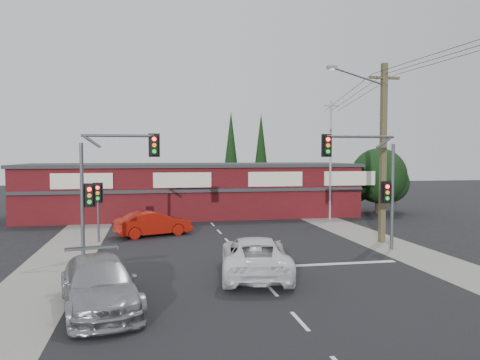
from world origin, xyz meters
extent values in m
plane|color=black|center=(0.00, 0.00, 0.00)|extent=(120.00, 120.00, 0.00)
cube|color=black|center=(0.00, 5.00, 0.01)|extent=(14.00, 70.00, 0.01)
cube|color=gray|center=(-8.50, 5.00, 0.01)|extent=(3.00, 70.00, 0.02)
cube|color=gray|center=(8.50, 5.00, 0.01)|extent=(3.00, 70.00, 0.02)
cube|color=silver|center=(3.50, -1.50, 0.01)|extent=(6.50, 0.35, 0.01)
imported|color=white|center=(-0.13, -2.73, 0.80)|extent=(3.53, 6.10, 1.60)
imported|color=gray|center=(-5.94, -5.85, 0.80)|extent=(3.31, 5.85, 1.60)
imported|color=#A11409|center=(-4.15, 7.58, 0.76)|extent=(4.86, 3.05, 1.51)
cube|color=silver|center=(0.00, -8.16, 0.01)|extent=(0.12, 1.60, 0.01)
cube|color=silver|center=(0.00, -4.88, 0.01)|extent=(0.12, 1.60, 0.01)
cube|color=silver|center=(0.00, -1.60, 0.01)|extent=(0.12, 1.60, 0.01)
cube|color=silver|center=(0.00, 1.68, 0.01)|extent=(0.12, 1.60, 0.01)
cube|color=silver|center=(0.00, 4.96, 0.01)|extent=(0.12, 1.60, 0.01)
cube|color=silver|center=(0.00, 8.23, 0.01)|extent=(0.12, 1.60, 0.01)
cube|color=silver|center=(0.00, 11.51, 0.01)|extent=(0.12, 1.60, 0.01)
cube|color=silver|center=(0.00, 14.79, 0.01)|extent=(0.12, 1.60, 0.01)
cube|color=silver|center=(0.00, 18.07, 0.01)|extent=(0.12, 1.60, 0.01)
cube|color=#440D11|center=(-1.00, 17.00, 2.00)|extent=(26.00, 8.00, 4.00)
cube|color=#2D2D30|center=(-1.00, 17.00, 4.10)|extent=(26.40, 8.40, 0.25)
cube|color=beige|center=(-9.00, 12.95, 3.10)|extent=(4.20, 0.12, 1.10)
cube|color=beige|center=(-2.00, 12.95, 3.10)|extent=(4.20, 0.12, 1.10)
cube|color=beige|center=(5.00, 12.95, 3.10)|extent=(4.20, 0.12, 1.10)
cube|color=beige|center=(11.00, 12.95, 3.10)|extent=(4.20, 0.12, 1.10)
cube|color=#2D2D30|center=(-1.00, 12.90, 2.30)|extent=(26.00, 0.15, 0.25)
cylinder|color=#2D2116|center=(14.50, 15.00, 0.90)|extent=(0.50, 0.50, 1.80)
sphere|color=black|center=(14.50, 15.00, 3.20)|extent=(4.60, 4.60, 4.60)
sphere|color=black|center=(16.00, 16.00, 2.50)|extent=(3.40, 3.40, 3.40)
sphere|color=black|center=(13.20, 16.40, 2.30)|extent=(2.80, 2.80, 2.80)
cylinder|color=#2D2116|center=(3.50, 24.00, 1.00)|extent=(0.24, 0.24, 2.00)
cone|color=black|center=(3.50, 24.00, 5.50)|extent=(1.80, 1.80, 7.50)
cylinder|color=#2D2116|center=(7.00, 26.00, 1.00)|extent=(0.24, 0.24, 2.00)
cone|color=black|center=(7.00, 26.00, 5.50)|extent=(1.80, 1.80, 7.50)
cylinder|color=#47494C|center=(-7.50, 2.00, 2.75)|extent=(0.18, 0.18, 5.50)
cylinder|color=#47494C|center=(-5.80, 2.00, 5.85)|extent=(3.40, 0.14, 0.14)
cylinder|color=#47494C|center=(-6.99, 2.00, 5.55)|extent=(0.82, 0.14, 0.63)
cube|color=black|center=(-4.10, 2.00, 5.40)|extent=(0.32, 0.22, 0.95)
cube|color=black|center=(-4.10, 2.07, 5.40)|extent=(0.55, 0.04, 1.15)
cylinder|color=#FF0C07|center=(-4.10, 1.87, 5.70)|extent=(0.20, 0.06, 0.20)
cylinder|color=orange|center=(-4.10, 1.87, 5.40)|extent=(0.20, 0.06, 0.20)
cylinder|color=#0CE526|center=(-4.10, 1.87, 5.10)|extent=(0.20, 0.06, 0.20)
cube|color=black|center=(-7.15, 2.00, 3.00)|extent=(0.32, 0.22, 0.95)
cube|color=black|center=(-7.15, 2.07, 3.00)|extent=(0.55, 0.04, 1.15)
cylinder|color=#FF0C07|center=(-7.15, 1.87, 3.30)|extent=(0.20, 0.06, 0.20)
cylinder|color=orange|center=(-7.15, 1.87, 3.00)|extent=(0.20, 0.06, 0.20)
cylinder|color=#0CE526|center=(-7.15, 1.87, 2.70)|extent=(0.20, 0.06, 0.20)
cylinder|color=#47494C|center=(8.00, 1.00, 2.75)|extent=(0.18, 0.18, 5.50)
cylinder|color=#47494C|center=(6.20, 1.00, 5.85)|extent=(3.60, 0.14, 0.14)
cylinder|color=#47494C|center=(7.46, 1.00, 5.55)|extent=(0.82, 0.14, 0.63)
cube|color=black|center=(4.40, 1.00, 5.40)|extent=(0.32, 0.22, 0.95)
cube|color=black|center=(4.40, 1.07, 5.40)|extent=(0.55, 0.04, 1.15)
cylinder|color=#FF0C07|center=(4.40, 0.87, 5.70)|extent=(0.20, 0.06, 0.20)
cylinder|color=orange|center=(4.40, 0.87, 5.40)|extent=(0.20, 0.06, 0.20)
cylinder|color=#0CE526|center=(4.40, 0.87, 5.10)|extent=(0.20, 0.06, 0.20)
cube|color=black|center=(7.65, 1.00, 3.00)|extent=(0.32, 0.22, 0.95)
cube|color=black|center=(7.65, 1.07, 3.00)|extent=(0.55, 0.04, 1.15)
cylinder|color=#FF0C07|center=(7.65, 0.87, 3.30)|extent=(0.20, 0.06, 0.20)
cylinder|color=orange|center=(7.65, 0.87, 3.00)|extent=(0.20, 0.06, 0.20)
cylinder|color=#0CE526|center=(7.65, 0.87, 2.70)|extent=(0.20, 0.06, 0.20)
cylinder|color=#47494C|center=(-7.20, 6.00, 1.50)|extent=(0.12, 0.12, 3.00)
cube|color=black|center=(-7.20, 6.00, 2.80)|extent=(0.32, 0.22, 0.95)
cube|color=black|center=(-7.20, 6.07, 2.80)|extent=(0.55, 0.04, 1.15)
cylinder|color=#FF0C07|center=(-7.20, 5.87, 3.10)|extent=(0.20, 0.06, 0.20)
cylinder|color=orange|center=(-7.20, 5.87, 2.80)|extent=(0.20, 0.06, 0.20)
cylinder|color=#0CE526|center=(-7.20, 5.87, 2.50)|extent=(0.20, 0.06, 0.20)
cube|color=brown|center=(8.50, 3.00, 5.00)|extent=(0.30, 0.30, 10.00)
cube|color=brown|center=(8.50, 3.00, 9.20)|extent=(1.80, 0.14, 0.14)
cylinder|color=#47494C|center=(6.90, 2.85, 9.20)|extent=(3.23, 0.39, 0.89)
cube|color=slate|center=(5.30, 2.70, 9.60)|extent=(0.55, 0.25, 0.18)
cylinder|color=silver|center=(5.30, 2.70, 9.50)|extent=(0.28, 0.28, 0.05)
cylinder|color=gray|center=(9.00, 12.00, 4.50)|extent=(0.16, 0.16, 9.00)
cube|color=gray|center=(9.00, 12.00, 8.60)|extent=(1.20, 0.10, 0.10)
cylinder|color=black|center=(8.15, 7.50, 8.80)|extent=(0.73, 9.01, 1.22)
cylinder|color=black|center=(8.75, 7.50, 8.80)|extent=(0.52, 9.00, 1.22)
cylinder|color=black|center=(9.34, 7.50, 8.80)|extent=(0.31, 9.00, 1.22)
camera|label=1|loc=(-4.31, -21.16, 4.93)|focal=35.00mm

